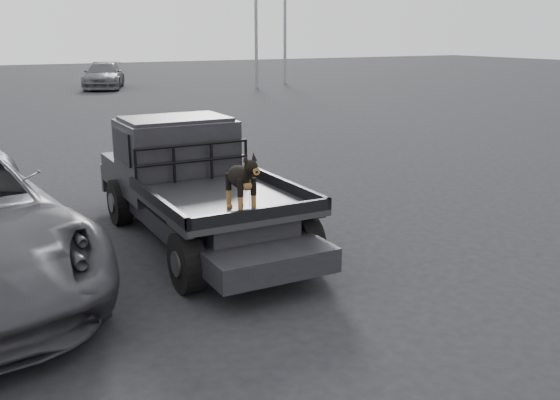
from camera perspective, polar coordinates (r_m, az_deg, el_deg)
ground at (r=8.61m, az=-0.04°, el=-6.03°), size 120.00×120.00×0.00m
flatbed_ute at (r=9.51m, az=-7.36°, el=-1.17°), size 2.00×5.40×0.92m
ute_cab at (r=10.18m, az=-9.47°, el=5.03°), size 1.72×1.30×0.88m
headache_rack at (r=9.52m, az=-7.95°, el=3.38°), size 1.80×0.08×0.55m
dog at (r=7.83m, az=-3.61°, el=1.68°), size 0.32×0.60×0.74m
distant_car_b at (r=37.24m, az=-15.81°, el=10.88°), size 3.53×5.35×1.44m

